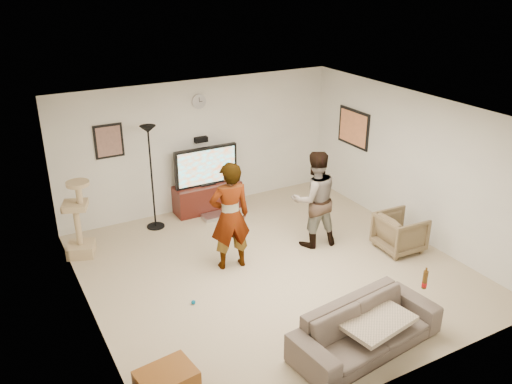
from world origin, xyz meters
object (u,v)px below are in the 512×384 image
tv (206,166)px  person_right (314,199)px  sofa (366,328)px  armchair (400,232)px  cat_tree (77,219)px  person_left (230,216)px  beer_bottle (425,280)px  tv_stand (207,197)px  floor_lamp (152,178)px

tv → person_right: (1.01, -2.11, -0.07)m
sofa → armchair: bearing=32.0°
cat_tree → sofa: 4.83m
person_left → beer_bottle: size_ratio=6.98×
sofa → person_right: bearing=62.9°
person_right → beer_bottle: bearing=99.0°
cat_tree → person_left: 2.51m
tv_stand → person_right: size_ratio=0.77×
cat_tree → armchair: 5.28m
cat_tree → beer_bottle: (3.51, -4.06, 0.05)m
armchair → person_left: bearing=75.1°
tv_stand → beer_bottle: 4.77m
person_right → sofa: (-0.95, -2.54, -0.54)m
floor_lamp → person_left: floor_lamp is taller
person_left → sofa: size_ratio=0.88×
cat_tree → person_right: (3.54, -1.52, 0.18)m
tv → armchair: tv is taller
beer_bottle → tv_stand: bearing=101.8°
cat_tree → armchair: cat_tree is taller
cat_tree → armchair: size_ratio=1.86×
person_left → tv_stand: bearing=-96.3°
sofa → armchair: armchair is taller
armchair → cat_tree: bearing=66.3°
cat_tree → beer_bottle: size_ratio=5.23×
cat_tree → tv_stand: bearing=13.1°
tv → cat_tree: 2.62m
floor_lamp → person_right: bearing=-41.6°
beer_bottle → armchair: beer_bottle is taller
tv_stand → sofa: (0.06, -4.65, 0.02)m
tv_stand → person_left: size_ratio=0.74×
tv_stand → beer_bottle: (0.97, -4.65, 0.44)m
person_left → tv: bearing=-96.3°
beer_bottle → armchair: size_ratio=0.36×
tv_stand → armchair: armchair is taller
person_right → person_left: bearing=9.2°
person_right → sofa: 2.77m
floor_lamp → person_right: 2.87m
tv_stand → person_right: bearing=-64.4°
tv → cat_tree: size_ratio=0.95×
person_right → cat_tree: bearing=-13.3°
person_left → beer_bottle: bearing=128.5°
tv_stand → beer_bottle: bearing=-78.2°
tv_stand → person_right: person_right is taller
tv → armchair: size_ratio=1.77×
armchair → tv: bearing=39.2°
person_left → armchair: size_ratio=2.48×
tv_stand → floor_lamp: 1.34m
person_right → armchair: person_right is taller
person_left → cat_tree: bearing=-28.8°
cat_tree → sofa: cat_tree is taller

